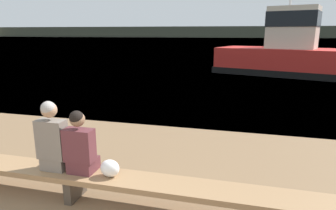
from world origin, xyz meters
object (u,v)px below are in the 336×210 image
bench_main (74,176)px  person_right (80,146)px  shopping_bag (110,168)px  person_left (53,139)px  tugboat_red (285,54)px

bench_main → person_right: bearing=0.7°
person_right → shopping_bag: bearing=-1.4°
person_right → bench_main: bearing=-179.3°
person_left → person_right: bearing=0.4°
person_left → person_right: person_left is taller
shopping_bag → tugboat_red: (4.00, 15.30, 0.65)m
person_right → person_left: bearing=-179.6°
person_left → shopping_bag: size_ratio=3.80×
person_left → person_right: (0.45, 0.00, -0.06)m
person_left → tugboat_red: 16.06m
person_right → tugboat_red: (4.46, 15.29, 0.36)m
bench_main → tugboat_red: 15.99m
bench_main → tugboat_red: size_ratio=0.94×
person_left → shopping_bag: 0.97m
shopping_bag → tugboat_red: bearing=75.4°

